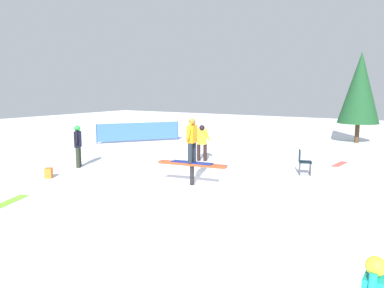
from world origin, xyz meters
TOP-DOWN VIEW (x-y plane):
  - ground_plane at (0.00, 0.00)m, footprint 60.00×60.00m
  - rail_feature at (0.00, 0.00)m, footprint 2.26×0.63m
  - snow_kicker_ramp at (-2.03, -0.33)m, footprint 2.02×1.77m
  - main_rider_on_rail at (0.00, 0.00)m, footprint 1.37×0.74m
  - bystander_black at (5.17, 0.03)m, footprint 0.48×0.57m
  - bystander_yellow at (1.77, -3.61)m, footprint 0.68×0.32m
  - loose_snowboard_lime at (3.17, 4.18)m, footprint 0.74×1.36m
  - loose_snowboard_coral at (-3.32, -5.87)m, footprint 0.44×1.32m
  - folding_chair at (-2.58, -3.29)m, footprint 0.56×0.56m
  - backpack_on_snow at (4.64, 1.80)m, footprint 0.36×0.37m
  - safety_fence at (7.68, -6.56)m, footprint 2.87×3.84m
  - pine_tree_near at (-2.91, -12.80)m, footprint 2.21×2.21m

SIDE VIEW (x-z plane):
  - ground_plane at x=0.00m, z-range 0.00..0.00m
  - loose_snowboard_lime at x=3.17m, z-range 0.00..0.02m
  - loose_snowboard_coral at x=-3.32m, z-range 0.00..0.02m
  - backpack_on_snow at x=4.64m, z-range 0.00..0.34m
  - snow_kicker_ramp at x=-2.03m, z-range 0.00..0.48m
  - folding_chair at x=-2.58m, z-range -0.03..0.85m
  - rail_feature at x=0.00m, z-range 0.24..0.95m
  - safety_fence at x=7.68m, z-range 0.05..1.15m
  - bystander_yellow at x=1.77m, z-range 0.09..1.60m
  - bystander_black at x=5.17m, z-range 0.10..1.72m
  - main_rider_on_rail at x=0.00m, z-range 0.71..2.12m
  - pine_tree_near at x=-2.91m, z-range 0.54..5.56m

